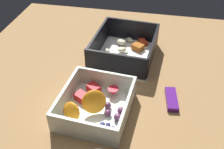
{
  "coord_description": "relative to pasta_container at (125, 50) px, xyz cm",
  "views": [
    {
      "loc": [
        47.41,
        9.17,
        43.79
      ],
      "look_at": [
        -0.62,
        -0.42,
        4.0
      ],
      "focal_mm": 41.55,
      "sensor_mm": 36.0,
      "label": 1
    }
  ],
  "objects": [
    {
      "name": "table_surface",
      "position": [
        11.45,
        -0.94,
        -3.18
      ],
      "size": [
        80.0,
        80.0,
        2.0
      ],
      "primitive_type": "cube",
      "color": "#9E7547",
      "rests_on": "ground"
    },
    {
      "name": "pasta_container",
      "position": [
        0.0,
        0.0,
        0.0
      ],
      "size": [
        19.58,
        17.22,
        6.82
      ],
      "rotation": [
        0.0,
        0.0,
        -0.08
      ],
      "color": "white",
      "rests_on": "table_surface"
    },
    {
      "name": "fruit_bowl",
      "position": [
        21.58,
        -2.87,
        -0.3
      ],
      "size": [
        16.93,
        15.45,
        5.94
      ],
      "rotation": [
        0.0,
        0.0,
        -0.08
      ],
      "color": "silver",
      "rests_on": "table_surface"
    },
    {
      "name": "candy_bar",
      "position": [
        15.18,
        13.22,
        -1.58
      ],
      "size": [
        7.25,
        3.28,
        1.2
      ],
      "primitive_type": "cube",
      "rotation": [
        0.0,
        0.0,
        0.13
      ],
      "color": "#51197A",
      "rests_on": "table_surface"
    }
  ]
}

